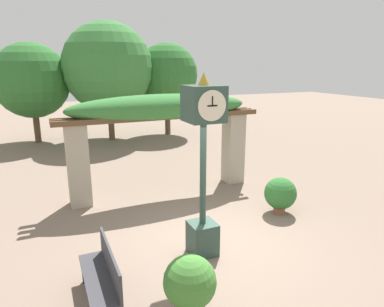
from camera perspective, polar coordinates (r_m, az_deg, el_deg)
The scene contains 7 objects.
ground_plane at distance 7.33m, azimuth 3.64°, elevation -14.52°, with size 60.00×60.00×0.00m, color #7F6B5B.
pedestal_clock at distance 6.18m, azimuth 1.87°, elevation -0.75°, with size 0.63×0.68×3.44m.
pergola at distance 9.41m, azimuth -5.03°, elevation 5.82°, with size 5.69×1.13×2.79m.
potted_plant_near_left at distance 5.15m, azimuth -0.36°, elevation -21.10°, with size 0.76×0.76×1.00m.
potted_plant_near_right at distance 8.69m, azimuth 14.51°, elevation -6.53°, with size 0.78×0.78×0.90m.
park_bench at distance 5.70m, azimuth -14.66°, elevation -19.25°, with size 0.42×1.53×0.89m.
tree_line at distance 17.02m, azimuth -14.91°, elevation 12.91°, with size 9.48×4.56×5.49m.
Camera 1 is at (-2.98, -5.66, 3.57)m, focal length 32.00 mm.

